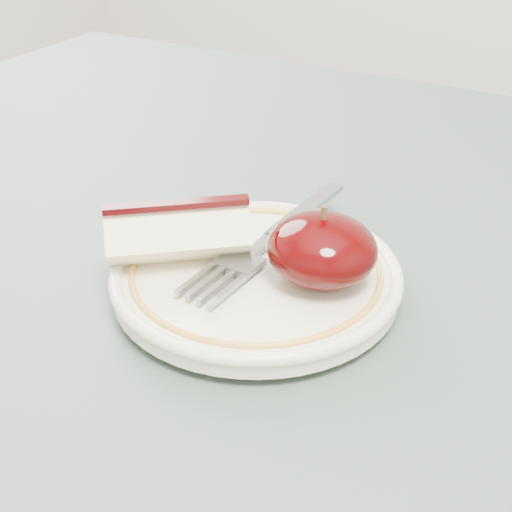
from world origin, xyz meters
The scene contains 5 objects.
table centered at (0.00, 0.00, 0.66)m, with size 0.90×0.90×0.75m.
plate centered at (0.08, -0.02, 0.76)m, with size 0.18×0.18×0.02m.
apple_half centered at (0.12, -0.01, 0.79)m, with size 0.07×0.06×0.05m.
apple_wedge centered at (0.04, -0.04, 0.79)m, with size 0.09×0.09×0.04m.
fork centered at (0.08, 0.01, 0.77)m, with size 0.03×0.18×0.00m.
Camera 1 is at (0.27, -0.35, 1.01)m, focal length 50.00 mm.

